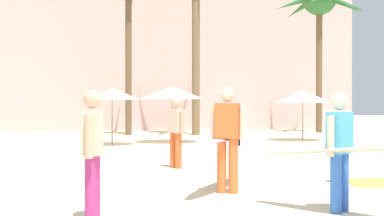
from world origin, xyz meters
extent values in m
cube|color=beige|center=(2.14, 29.17, 8.24)|extent=(25.84, 9.69, 16.49)
cylinder|color=brown|center=(3.83, 19.34, 4.74)|extent=(0.39, 0.39, 9.48)
cylinder|color=brown|center=(10.85, 20.25, 3.63)|extent=(0.34, 0.34, 7.25)
cone|color=#2D6B33|center=(12.38, 20.13, 6.93)|extent=(2.28, 0.60, 1.05)
cone|color=#2D6B33|center=(11.59, 21.53, 6.77)|extent=(1.46, 2.10, 1.35)
cone|color=#2D6B33|center=(10.36, 21.70, 6.88)|extent=(1.11, 2.26, 1.13)
cone|color=#2D6B33|center=(9.34, 20.07, 6.87)|extent=(2.27, 0.68, 1.16)
cone|color=#2D6B33|center=(11.75, 19.13, 6.71)|extent=(1.67, 1.94, 1.45)
cylinder|color=brown|center=(0.58, 20.00, 3.79)|extent=(0.32, 0.32, 7.58)
cylinder|color=gray|center=(-0.65, 13.65, 1.06)|extent=(0.06, 0.06, 2.12)
cone|color=white|center=(-0.65, 13.65, 1.90)|extent=(2.07, 2.07, 0.43)
cylinder|color=gray|center=(7.27, 14.41, 1.05)|extent=(0.06, 0.06, 2.11)
cone|color=white|center=(7.27, 14.41, 1.84)|extent=(2.28, 2.28, 0.53)
cylinder|color=gray|center=(1.75, 14.53, 1.11)|extent=(0.06, 0.06, 2.21)
cone|color=white|center=(1.75, 14.53, 1.97)|extent=(2.61, 2.61, 0.49)
cube|color=#154C22|center=(3.00, 3.29, 0.21)|extent=(0.35, 0.31, 0.42)
cube|color=#113D1B|center=(2.94, 3.19, 0.13)|extent=(0.21, 0.16, 0.18)
cylinder|color=blue|center=(1.53, 0.61, 0.41)|extent=(0.22, 0.22, 0.82)
cylinder|color=blue|center=(1.70, 0.73, 0.41)|extent=(0.22, 0.22, 0.82)
cube|color=#4CB2DB|center=(1.62, 0.67, 1.11)|extent=(0.45, 0.41, 0.58)
sphere|color=beige|center=(1.62, 0.67, 1.54)|extent=(0.33, 0.33, 0.24)
cylinder|color=beige|center=(1.41, 0.53, 1.08)|extent=(0.14, 0.14, 0.55)
cylinder|color=beige|center=(1.82, 0.81, 1.08)|extent=(0.14, 0.14, 0.55)
ellipsoid|color=#B2B2B7|center=(1.62, 0.37, 0.90)|extent=(1.88, 2.43, 0.33)
ellipsoid|color=gold|center=(1.62, 0.37, 0.90)|extent=(1.91, 2.45, 0.29)
cylinder|color=orange|center=(0.62, 2.48, 0.47)|extent=(0.22, 0.22, 0.93)
cylinder|color=orange|center=(0.44, 2.58, 0.47)|extent=(0.22, 0.22, 0.93)
cube|color=orange|center=(0.53, 2.53, 1.23)|extent=(0.46, 0.38, 0.60)
sphere|color=beige|center=(0.53, 2.53, 1.67)|extent=(0.32, 0.32, 0.24)
cylinder|color=beige|center=(0.75, 2.41, 1.20)|extent=(0.14, 0.14, 0.57)
cylinder|color=beige|center=(0.31, 2.65, 1.20)|extent=(0.14, 0.14, 0.57)
ellipsoid|color=beige|center=(0.53, 2.83, 0.90)|extent=(1.78, 2.48, 0.07)
ellipsoid|color=#5F35B9|center=(0.53, 2.83, 0.90)|extent=(1.81, 2.50, 0.05)
cube|color=black|center=(1.13, 3.74, 0.79)|extent=(0.07, 0.09, 0.18)
cylinder|color=orange|center=(0.38, 6.11, 0.42)|extent=(0.21, 0.21, 0.84)
cylinder|color=orange|center=(0.29, 6.29, 0.42)|extent=(0.21, 0.21, 0.84)
cube|color=beige|center=(0.33, 6.20, 1.11)|extent=(0.37, 0.46, 0.56)
sphere|color=#D1A889|center=(0.33, 6.20, 1.53)|extent=(0.32, 0.32, 0.24)
cylinder|color=#D1A889|center=(0.45, 5.98, 1.08)|extent=(0.13, 0.13, 0.53)
cylinder|color=#D1A889|center=(0.22, 6.43, 1.08)|extent=(0.13, 0.13, 0.53)
cylinder|color=#B7337F|center=(-1.80, 0.71, 0.43)|extent=(0.19, 0.19, 0.86)
cylinder|color=#B7337F|center=(-1.75, 0.90, 0.43)|extent=(0.19, 0.19, 0.86)
cube|color=beige|center=(-1.77, 0.81, 1.15)|extent=(0.30, 0.44, 0.58)
sphere|color=#D1A889|center=(-1.77, 0.81, 1.58)|extent=(0.29, 0.29, 0.24)
cylinder|color=#D1A889|center=(-1.83, 0.56, 1.11)|extent=(0.12, 0.12, 0.55)
cylinder|color=#D1A889|center=(-1.72, 1.05, 1.11)|extent=(0.12, 0.12, 0.55)
camera|label=1|loc=(-1.99, -6.10, 1.51)|focal=49.62mm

